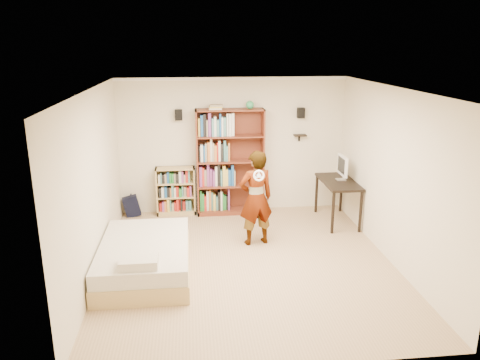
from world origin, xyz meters
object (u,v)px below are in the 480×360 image
object	(u,v)px
daybed	(145,254)
person	(256,198)
tall_bookshelf	(230,162)
computer_desk	(337,201)
low_bookshelf	(176,191)

from	to	relation	value
daybed	person	xyz separation A→B (m)	(1.80, 0.87, 0.52)
tall_bookshelf	computer_desk	distance (m)	2.22
daybed	person	distance (m)	2.07
low_bookshelf	person	size ratio (longest dim) A/B	0.59
computer_desk	low_bookshelf	bearing A→B (deg)	165.98
daybed	low_bookshelf	bearing A→B (deg)	80.60
tall_bookshelf	person	distance (m)	1.61
low_bookshelf	daybed	xyz separation A→B (m)	(-0.41, -2.49, -0.18)
low_bookshelf	person	world-z (taller)	person
tall_bookshelf	daybed	size ratio (longest dim) A/B	1.04
tall_bookshelf	low_bookshelf	bearing A→B (deg)	177.39
tall_bookshelf	low_bookshelf	size ratio (longest dim) A/B	2.19
low_bookshelf	computer_desk	size ratio (longest dim) A/B	0.80
daybed	computer_desk	bearing A→B (deg)	26.12
low_bookshelf	computer_desk	bearing A→B (deg)	-14.02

